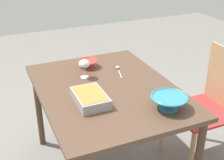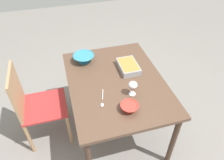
{
  "view_description": "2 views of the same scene",
  "coord_description": "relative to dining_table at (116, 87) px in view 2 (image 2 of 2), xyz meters",
  "views": [
    {
      "loc": [
        -1.77,
        0.73,
        1.76
      ],
      "look_at": [
        0.03,
        -0.05,
        0.8
      ],
      "focal_mm": 49.21,
      "sensor_mm": 36.0,
      "label": 1
    },
    {
      "loc": [
        1.51,
        -0.47,
        2.14
      ],
      "look_at": [
        0.07,
        -0.06,
        0.84
      ],
      "focal_mm": 34.13,
      "sensor_mm": 36.0,
      "label": 2
    }
  ],
  "objects": [
    {
      "name": "wine_glass",
      "position": [
        0.22,
        0.09,
        0.18
      ],
      "size": [
        0.08,
        0.08,
        0.15
      ],
      "color": "white",
      "rests_on": "dining_table"
    },
    {
      "name": "chair",
      "position": [
        -0.14,
        -0.84,
        -0.16
      ],
      "size": [
        0.44,
        0.45,
        0.95
      ],
      "color": "#B22D2D",
      "rests_on": "ground_plane"
    },
    {
      "name": "dining_table",
      "position": [
        0.0,
        0.0,
        0.0
      ],
      "size": [
        1.23,
        0.93,
        0.76
      ],
      "color": "brown",
      "rests_on": "ground_plane"
    },
    {
      "name": "small_bowl",
      "position": [
        -0.41,
        -0.25,
        0.13
      ],
      "size": [
        0.23,
        0.23,
        0.09
      ],
      "color": "teal",
      "rests_on": "dining_table"
    },
    {
      "name": "mixing_bowl",
      "position": [
        0.39,
        0.0,
        0.12
      ],
      "size": [
        0.16,
        0.16,
        0.06
      ],
      "color": "red",
      "rests_on": "dining_table"
    },
    {
      "name": "serving_spoon",
      "position": [
        0.24,
        -0.2,
        0.09
      ],
      "size": [
        0.22,
        0.08,
        0.01
      ],
      "color": "silver",
      "rests_on": "dining_table"
    },
    {
      "name": "casserole_dish",
      "position": [
        -0.15,
        0.18,
        0.12
      ],
      "size": [
        0.28,
        0.19,
        0.07
      ],
      "color": "#99999E",
      "rests_on": "dining_table"
    },
    {
      "name": "ground_plane",
      "position": [
        0.0,
        0.0,
        -0.68
      ],
      "size": [
        8.0,
        8.0,
        0.0
      ],
      "primitive_type": "plane",
      "color": "gray"
    }
  ]
}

